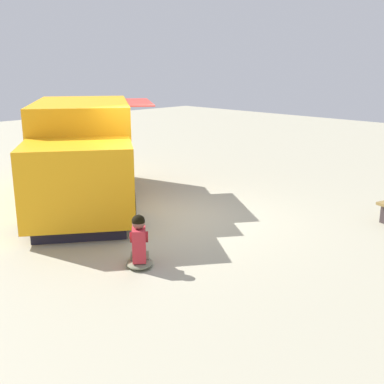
% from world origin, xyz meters
% --- Properties ---
extents(ground_plane, '(40.00, 40.00, 0.00)m').
position_xyz_m(ground_plane, '(0.00, 0.00, 0.00)').
color(ground_plane, '#A8A289').
extents(food_truck, '(5.01, 5.77, 2.36)m').
position_xyz_m(food_truck, '(0.73, -2.40, 1.12)').
color(food_truck, '#F9A514').
rests_on(food_truck, ground_plane).
extents(person_customer, '(0.70, 0.74, 0.90)m').
position_xyz_m(person_customer, '(2.23, 1.52, 0.36)').
color(person_customer, '#717258').
rests_on(person_customer, ground_plane).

